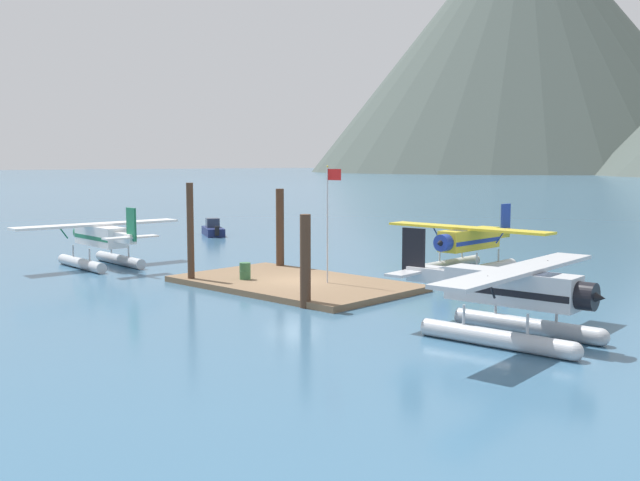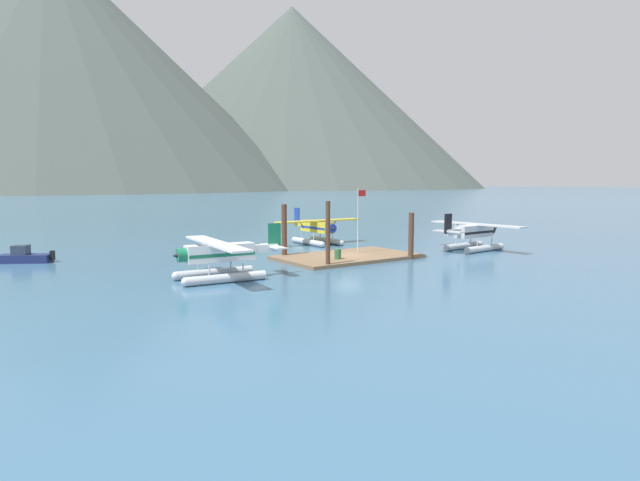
{
  "view_description": "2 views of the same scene",
  "coord_description": "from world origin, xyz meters",
  "px_view_note": "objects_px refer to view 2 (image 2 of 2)",
  "views": [
    {
      "loc": [
        26.54,
        -26.14,
        6.4
      ],
      "look_at": [
        2.23,
        -0.34,
        2.59
      ],
      "focal_mm": 40.75,
      "sensor_mm": 36.0,
      "label": 1
    },
    {
      "loc": [
        -28.8,
        -37.19,
        6.89
      ],
      "look_at": [
        -2.06,
        1.34,
        1.63
      ],
      "focal_mm": 29.68,
      "sensor_mm": 36.0,
      "label": 2
    }
  ],
  "objects_px": {
    "seaplane_white_port_aft": "(220,258)",
    "seaplane_yellow_bow_right": "(317,230)",
    "seaplane_silver_stbd_aft": "(474,235)",
    "fuel_drum": "(338,254)",
    "boat_navy_open_west": "(23,257)",
    "flagpole": "(359,213)"
  },
  "relations": [
    {
      "from": "fuel_drum",
      "to": "seaplane_yellow_bow_right",
      "type": "bearing_deg",
      "value": 63.02
    },
    {
      "from": "seaplane_white_port_aft",
      "to": "boat_navy_open_west",
      "type": "bearing_deg",
      "value": 121.62
    },
    {
      "from": "fuel_drum",
      "to": "seaplane_yellow_bow_right",
      "type": "xyz_separation_m",
      "value": [
        6.11,
        12.0,
        0.84
      ]
    },
    {
      "from": "seaplane_white_port_aft",
      "to": "seaplane_yellow_bow_right",
      "type": "height_order",
      "value": "same"
    },
    {
      "from": "seaplane_silver_stbd_aft",
      "to": "seaplane_yellow_bow_right",
      "type": "distance_m",
      "value": 16.63
    },
    {
      "from": "seaplane_white_port_aft",
      "to": "seaplane_yellow_bow_right",
      "type": "relative_size",
      "value": 1.01
    },
    {
      "from": "fuel_drum",
      "to": "boat_navy_open_west",
      "type": "height_order",
      "value": "boat_navy_open_west"
    },
    {
      "from": "seaplane_silver_stbd_aft",
      "to": "boat_navy_open_west",
      "type": "height_order",
      "value": "seaplane_silver_stbd_aft"
    },
    {
      "from": "seaplane_yellow_bow_right",
      "to": "fuel_drum",
      "type": "bearing_deg",
      "value": -116.98
    },
    {
      "from": "boat_navy_open_west",
      "to": "seaplane_yellow_bow_right",
      "type": "bearing_deg",
      "value": -6.7
    },
    {
      "from": "seaplane_yellow_bow_right",
      "to": "flagpole",
      "type": "bearing_deg",
      "value": -101.94
    },
    {
      "from": "seaplane_silver_stbd_aft",
      "to": "seaplane_yellow_bow_right",
      "type": "xyz_separation_m",
      "value": [
        -10.0,
        13.29,
        0.0
      ]
    },
    {
      "from": "fuel_drum",
      "to": "seaplane_silver_stbd_aft",
      "type": "relative_size",
      "value": 0.08
    },
    {
      "from": "seaplane_yellow_bow_right",
      "to": "seaplane_white_port_aft",
      "type": "bearing_deg",
      "value": -142.19
    },
    {
      "from": "seaplane_white_port_aft",
      "to": "fuel_drum",
      "type": "bearing_deg",
      "value": 8.44
    },
    {
      "from": "flagpole",
      "to": "seaplane_silver_stbd_aft",
      "type": "bearing_deg",
      "value": -15.92
    },
    {
      "from": "boat_navy_open_west",
      "to": "fuel_drum",
      "type": "bearing_deg",
      "value": -34.77
    },
    {
      "from": "seaplane_white_port_aft",
      "to": "boat_navy_open_west",
      "type": "height_order",
      "value": "seaplane_white_port_aft"
    },
    {
      "from": "fuel_drum",
      "to": "boat_navy_open_west",
      "type": "relative_size",
      "value": 0.2
    },
    {
      "from": "flagpole",
      "to": "fuel_drum",
      "type": "distance_m",
      "value": 5.62
    },
    {
      "from": "flagpole",
      "to": "boat_navy_open_west",
      "type": "height_order",
      "value": "flagpole"
    },
    {
      "from": "seaplane_yellow_bow_right",
      "to": "boat_navy_open_west",
      "type": "relative_size",
      "value": 2.37
    }
  ]
}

